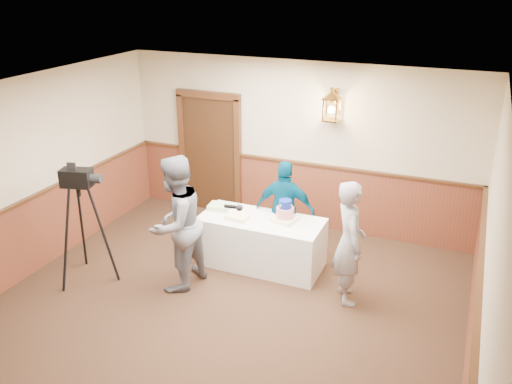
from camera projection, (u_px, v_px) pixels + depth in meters
ground at (200, 337)px, 6.52m from camera, size 7.00×7.00×0.00m
room_shell at (210, 207)px, 6.35m from camera, size 6.02×7.02×2.81m
display_table at (261, 242)px, 7.99m from camera, size 1.80×0.80×0.75m
tiered_cake at (285, 213)px, 7.74m from camera, size 0.38×0.38×0.33m
sheet_cake_yellow at (238, 217)px, 7.84m from camera, size 0.32×0.25×0.06m
sheet_cake_green at (219, 207)px, 8.17m from camera, size 0.34×0.29×0.07m
interviewer at (176, 224)px, 7.25m from camera, size 1.55×1.02×1.89m
baker at (349, 243)px, 6.97m from camera, size 0.65×0.73×1.69m
assistant_p at (285, 210)px, 8.10m from camera, size 0.93×0.45×1.54m
tv_camera_rig at (84, 231)px, 7.49m from camera, size 0.65×0.61×1.66m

